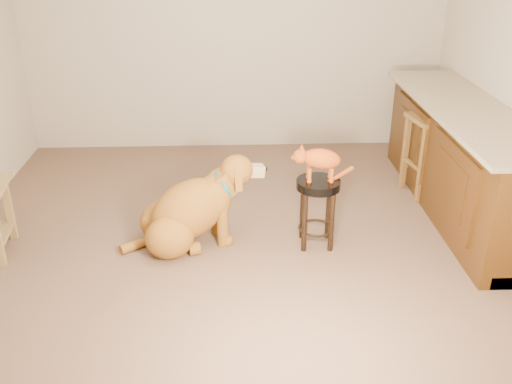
{
  "coord_description": "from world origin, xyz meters",
  "views": [
    {
      "loc": [
        -0.04,
        -4.17,
        2.32
      ],
      "look_at": [
        0.13,
        -0.23,
        0.45
      ],
      "focal_mm": 40.0,
      "sensor_mm": 36.0,
      "label": 1
    }
  ],
  "objects_px": {
    "golden_retriever": "(190,212)",
    "tabby_kitten": "(318,160)",
    "wood_stool": "(430,154)",
    "padded_stool": "(318,199)"
  },
  "relations": [
    {
      "from": "wood_stool",
      "to": "tabby_kitten",
      "type": "height_order",
      "value": "tabby_kitten"
    },
    {
      "from": "padded_stool",
      "to": "golden_retriever",
      "type": "xyz_separation_m",
      "value": [
        -0.99,
        0.05,
        -0.11
      ]
    },
    {
      "from": "wood_stool",
      "to": "tabby_kitten",
      "type": "bearing_deg",
      "value": -142.9
    },
    {
      "from": "padded_stool",
      "to": "golden_retriever",
      "type": "bearing_deg",
      "value": 177.23
    },
    {
      "from": "tabby_kitten",
      "to": "golden_retriever",
      "type": "bearing_deg",
      "value": 179.57
    },
    {
      "from": "tabby_kitten",
      "to": "wood_stool",
      "type": "bearing_deg",
      "value": 39.39
    },
    {
      "from": "wood_stool",
      "to": "tabby_kitten",
      "type": "distance_m",
      "value": 1.51
    },
    {
      "from": "golden_retriever",
      "to": "tabby_kitten",
      "type": "bearing_deg",
      "value": -17.83
    },
    {
      "from": "wood_stool",
      "to": "golden_retriever",
      "type": "distance_m",
      "value": 2.31
    },
    {
      "from": "padded_stool",
      "to": "tabby_kitten",
      "type": "relative_size",
      "value": 1.1
    }
  ]
}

